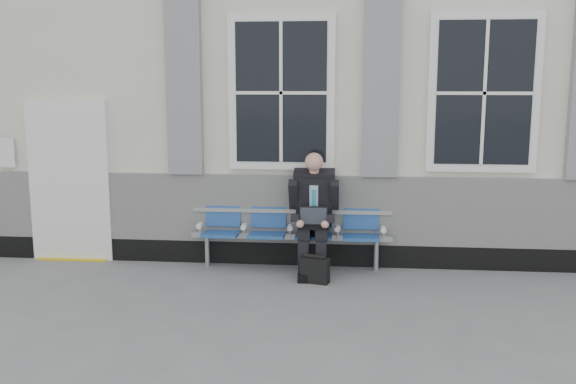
# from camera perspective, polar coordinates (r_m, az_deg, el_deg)

# --- Properties ---
(ground) EXTENTS (70.00, 70.00, 0.00)m
(ground) POSITION_cam_1_polar(r_m,az_deg,el_deg) (7.24, 15.60, -9.90)
(ground) COLOR slate
(ground) RESTS_ON ground
(station_building) EXTENTS (14.40, 4.40, 4.49)m
(station_building) POSITION_cam_1_polar(r_m,az_deg,el_deg) (10.26, 12.71, 8.65)
(station_building) COLOR silver
(station_building) RESTS_ON ground
(bench) EXTENTS (2.60, 0.47, 0.91)m
(bench) POSITION_cam_1_polar(r_m,az_deg,el_deg) (8.27, 0.26, -3.05)
(bench) COLOR #9EA0A3
(bench) RESTS_ON ground
(businessman) EXTENTS (0.63, 0.85, 1.52)m
(businessman) POSITION_cam_1_polar(r_m,az_deg,el_deg) (8.06, 2.30, -1.52)
(businessman) COLOR black
(businessman) RESTS_ON ground
(briefcase) EXTENTS (0.37, 0.23, 0.35)m
(briefcase) POSITION_cam_1_polar(r_m,az_deg,el_deg) (7.77, 2.41, -6.92)
(briefcase) COLOR black
(briefcase) RESTS_ON ground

